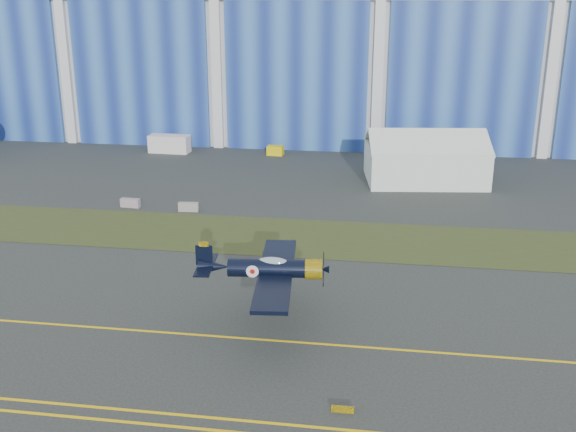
# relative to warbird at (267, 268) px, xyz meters

# --- Properties ---
(ground) EXTENTS (260.00, 260.00, 0.00)m
(ground) POSITION_rel_warbird_xyz_m (-16.38, 2.80, -3.98)
(ground) COLOR #323735
(ground) RESTS_ON ground
(grass_median) EXTENTS (260.00, 10.00, 0.02)m
(grass_median) POSITION_rel_warbird_xyz_m (-16.38, 16.80, -3.96)
(grass_median) COLOR #475128
(grass_median) RESTS_ON ground
(hangar) EXTENTS (220.00, 45.70, 30.00)m
(hangar) POSITION_rel_warbird_xyz_m (-16.38, 74.59, 10.98)
(hangar) COLOR silver
(hangar) RESTS_ON ground
(taxiway_centreline) EXTENTS (200.00, 0.20, 0.02)m
(taxiway_centreline) POSITION_rel_warbird_xyz_m (-16.38, -2.20, -3.97)
(taxiway_centreline) COLOR yellow
(taxiway_centreline) RESTS_ON ground
(guard_board_right) EXTENTS (1.20, 0.15, 0.35)m
(guard_board_right) POSITION_rel_warbird_xyz_m (5.62, -9.20, -3.81)
(guard_board_right) COLOR yellow
(guard_board_right) RESTS_ON ground
(warbird) EXTENTS (10.69, 12.48, 3.44)m
(warbird) POSITION_rel_warbird_xyz_m (0.00, 0.00, 0.00)
(warbird) COLOR black
(warbird) RESTS_ON ground
(tent) EXTENTS (14.57, 11.47, 6.23)m
(tent) POSITION_rel_warbird_xyz_m (11.69, 38.02, -0.86)
(tent) COLOR white
(tent) RESTS_ON ground
(shipping_container) EXTENTS (5.59, 2.42, 2.39)m
(shipping_container) POSITION_rel_warbird_xyz_m (-22.32, 47.91, -2.79)
(shipping_container) COLOR silver
(shipping_container) RESTS_ON ground
(tug) EXTENTS (2.23, 1.50, 1.24)m
(tug) POSITION_rel_warbird_xyz_m (-7.68, 48.49, -3.36)
(tug) COLOR yellow
(tug) RESTS_ON ground
(barrier_a) EXTENTS (2.04, 0.76, 0.90)m
(barrier_a) POSITION_rel_warbird_xyz_m (-18.45, 23.16, -3.53)
(barrier_a) COLOR gray
(barrier_a) RESTS_ON ground
(barrier_b) EXTENTS (2.04, 0.76, 0.90)m
(barrier_b) POSITION_rel_warbird_xyz_m (-12.17, 22.73, -3.53)
(barrier_b) COLOR gray
(barrier_b) RESTS_ON ground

